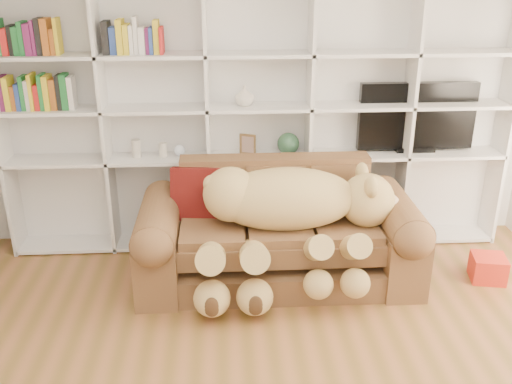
{
  "coord_description": "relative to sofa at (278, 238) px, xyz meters",
  "views": [
    {
      "loc": [
        -0.31,
        -2.51,
        2.5
      ],
      "look_at": [
        -0.06,
        1.63,
        0.78
      ],
      "focal_mm": 40.0,
      "sensor_mm": 36.0,
      "label": 1
    }
  ],
  "objects": [
    {
      "name": "bookshelf",
      "position": [
        -0.36,
        0.7,
        0.95
      ],
      "size": [
        4.43,
        0.35,
        2.4
      ],
      "color": "silver",
      "rests_on": "floor"
    },
    {
      "name": "figurine_short",
      "position": [
        -0.96,
        0.64,
        0.57
      ],
      "size": [
        0.08,
        0.08,
        0.13
      ],
      "primitive_type": "cylinder",
      "rotation": [
        0.0,
        0.0,
        0.11
      ],
      "color": "beige",
      "rests_on": "bookshelf"
    },
    {
      "name": "green_vase",
      "position": [
        0.14,
        0.64,
        0.61
      ],
      "size": [
        0.2,
        0.2,
        0.2
      ],
      "primitive_type": "sphere",
      "color": "#2A5238",
      "rests_on": "bookshelf"
    },
    {
      "name": "shelf_vase",
      "position": [
        -0.24,
        0.64,
        1.04
      ],
      "size": [
        0.18,
        0.18,
        0.17
      ],
      "primitive_type": "imported",
      "rotation": [
        0.0,
        0.0,
        -0.11
      ],
      "color": "beige",
      "rests_on": "bookshelf"
    },
    {
      "name": "picture_frame",
      "position": [
        -0.22,
        0.64,
        0.61
      ],
      "size": [
        0.15,
        0.08,
        0.18
      ],
      "primitive_type": "cube",
      "rotation": [
        0.0,
        0.0,
        -0.37
      ],
      "color": "brown",
      "rests_on": "bookshelf"
    },
    {
      "name": "tv",
      "position": [
        1.3,
        0.69,
        0.81
      ],
      "size": [
        1.05,
        0.18,
        0.62
      ],
      "color": "black",
      "rests_on": "bookshelf"
    },
    {
      "name": "snow_globe",
      "position": [
        -0.82,
        0.64,
        0.56
      ],
      "size": [
        0.1,
        0.1,
        0.1
      ],
      "primitive_type": "sphere",
      "color": "white",
      "rests_on": "bookshelf"
    },
    {
      "name": "throw_pillow",
      "position": [
        -0.65,
        0.16,
        0.34
      ],
      "size": [
        0.46,
        0.28,
        0.46
      ],
      "primitive_type": "cube",
      "rotation": [
        -0.24,
        0.0,
        -0.1
      ],
      "color": "#54100E",
      "rests_on": "sofa"
    },
    {
      "name": "teddy_bear",
      "position": [
        0.06,
        -0.19,
        0.3
      ],
      "size": [
        1.66,
        0.92,
        0.96
      ],
      "rotation": [
        0.0,
        0.0,
        -0.07
      ],
      "color": "tan",
      "rests_on": "sofa"
    },
    {
      "name": "wall_back",
      "position": [
        -0.12,
        0.83,
        0.99
      ],
      "size": [
        5.0,
        0.02,
        2.7
      ],
      "primitive_type": "cube",
      "color": "silver",
      "rests_on": "floor"
    },
    {
      "name": "figurine_tall",
      "position": [
        -1.19,
        0.64,
        0.59
      ],
      "size": [
        0.08,
        0.08,
        0.16
      ],
      "primitive_type": "cylinder",
      "rotation": [
        0.0,
        0.0,
        0.02
      ],
      "color": "beige",
      "rests_on": "bookshelf"
    },
    {
      "name": "gift_box",
      "position": [
        1.74,
        -0.17,
        -0.25
      ],
      "size": [
        0.31,
        0.3,
        0.21
      ],
      "primitive_type": "cube",
      "rotation": [
        0.0,
        0.0,
        -0.2
      ],
      "color": "red",
      "rests_on": "floor"
    },
    {
      "name": "sofa",
      "position": [
        0.0,
        0.0,
        0.0
      ],
      "size": [
        2.25,
        0.97,
        0.95
      ],
      "color": "brown",
      "rests_on": "floor"
    }
  ]
}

